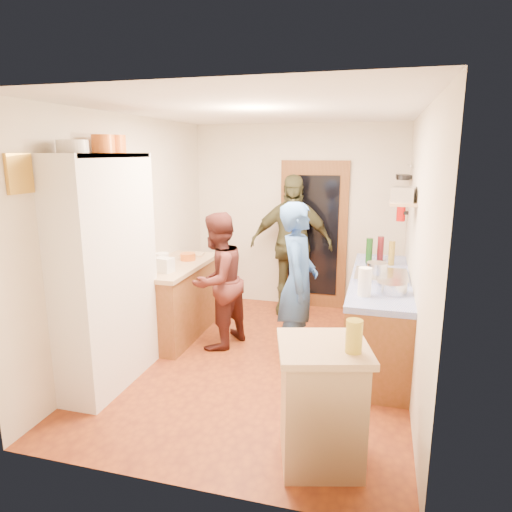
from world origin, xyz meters
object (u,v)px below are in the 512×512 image
at_px(right_counter_base, 378,319).
at_px(person_hob, 301,284).
at_px(person_left, 222,280).
at_px(person_back, 292,245).
at_px(hutch_body, 107,273).
at_px(island_base, 321,407).

height_order(right_counter_base, person_hob, person_hob).
bearing_deg(person_hob, person_left, 76.04).
bearing_deg(person_back, hutch_body, -127.63).
xyz_separation_m(island_base, person_left, (-1.37, 1.77, 0.35)).
bearing_deg(person_left, island_base, 55.75).
height_order(island_base, person_back, person_back).
bearing_deg(person_hob, hutch_body, 114.48).
relative_size(right_counter_base, person_back, 1.14).
distance_m(island_base, person_back, 3.27).
xyz_separation_m(person_left, person_back, (0.55, 1.35, 0.18)).
bearing_deg(hutch_body, person_back, 61.84).
relative_size(hutch_body, person_hob, 1.28).
bearing_deg(person_back, island_base, -84.73).
bearing_deg(person_hob, person_back, 9.83).
bearing_deg(person_left, person_hob, 98.38).
distance_m(right_counter_base, person_back, 1.74).
xyz_separation_m(right_counter_base, person_back, (-1.19, 1.14, 0.54)).
relative_size(hutch_body, person_back, 1.14).
relative_size(person_left, person_back, 0.81).
bearing_deg(person_back, right_counter_base, -53.19).
relative_size(right_counter_base, island_base, 2.56).
bearing_deg(hutch_body, island_base, -17.61).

